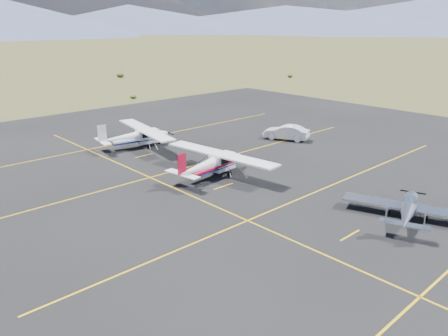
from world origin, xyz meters
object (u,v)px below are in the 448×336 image
aircraft_cessna (212,163)px  aircraft_plain (136,136)px  sedan (286,132)px  aircraft_low_wing (409,208)px

aircraft_cessna → aircraft_plain: bearing=82.1°
aircraft_cessna → sedan: bearing=7.9°
aircraft_low_wing → sedan: aircraft_low_wing is taller
aircraft_low_wing → aircraft_plain: 26.40m
aircraft_plain → sedan: bearing=-21.3°
aircraft_low_wing → aircraft_cessna: 14.94m
aircraft_plain → sedan: (13.44, -8.11, -0.42)m
aircraft_low_wing → sedan: bearing=41.0°
aircraft_low_wing → sedan: (9.91, 18.04, -0.07)m
aircraft_low_wing → aircraft_plain: size_ratio=0.76×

